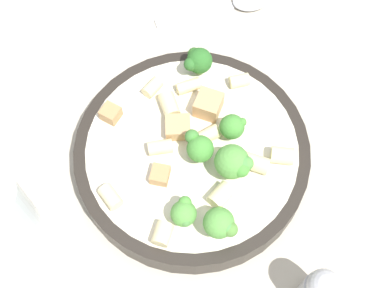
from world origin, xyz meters
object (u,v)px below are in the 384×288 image
(rigatoni_10, at_px, (152,87))
(rigatoni_0, at_px, (169,105))
(chicken_chunk_2, at_px, (177,128))
(rigatoni_9, at_px, (110,197))
(pasta_bowl, at_px, (192,154))
(chicken_chunk_3, at_px, (111,113))
(broccoli_floret_4, at_px, (220,223))
(rigatoni_1, at_px, (255,163))
(rigatoni_2, at_px, (239,81))
(broccoli_floret_0, at_px, (184,213))
(rigatoni_5, at_px, (221,195))
(rigatoni_8, at_px, (206,135))
(rigatoni_3, at_px, (282,155))
(broccoli_floret_1, at_px, (198,61))
(chicken_chunk_1, at_px, (209,105))
(rigatoni_4, at_px, (160,147))
(broccoli_floret_2, at_px, (234,163))
(broccoli_floret_3, at_px, (198,148))
(spoon, at_px, (236,3))
(broccoli_floret_5, at_px, (232,127))
(chicken_chunk_0, at_px, (160,175))
(rigatoni_6, at_px, (162,234))
(rigatoni_7, at_px, (188,86))

(rigatoni_10, bearing_deg, rigatoni_0, 93.74)
(chicken_chunk_2, bearing_deg, rigatoni_9, 14.55)
(pasta_bowl, xyz_separation_m, chicken_chunk_3, (0.05, -0.08, 0.02))
(broccoli_floret_4, distance_m, rigatoni_1, 0.08)
(rigatoni_2, bearing_deg, rigatoni_10, -30.02)
(broccoli_floret_0, xyz_separation_m, rigatoni_5, (-0.04, 0.00, -0.01))
(rigatoni_8, distance_m, chicken_chunk_2, 0.03)
(pasta_bowl, xyz_separation_m, rigatoni_8, (-0.02, -0.00, 0.02))
(rigatoni_3, xyz_separation_m, rigatoni_10, (0.06, -0.15, -0.00))
(broccoli_floret_1, distance_m, rigatoni_9, 0.18)
(rigatoni_0, height_order, chicken_chunk_1, chicken_chunk_1)
(broccoli_floret_1, relative_size, rigatoni_4, 1.34)
(broccoli_floret_2, bearing_deg, rigatoni_2, -130.96)
(broccoli_floret_0, relative_size, rigatoni_9, 1.33)
(pasta_bowl, relative_size, rigatoni_1, 8.34)
(pasta_bowl, relative_size, rigatoni_10, 11.81)
(broccoli_floret_3, distance_m, rigatoni_8, 0.03)
(broccoli_floret_4, xyz_separation_m, rigatoni_4, (-0.00, -0.11, -0.02))
(spoon, bearing_deg, rigatoni_3, 63.25)
(rigatoni_0, bearing_deg, rigatoni_10, -86.26)
(broccoli_floret_5, relative_size, rigatoni_0, 1.18)
(broccoli_floret_3, distance_m, rigatoni_9, 0.10)
(broccoli_floret_4, distance_m, chicken_chunk_0, 0.08)
(rigatoni_4, xyz_separation_m, rigatoni_9, (0.07, 0.02, 0.00))
(chicken_chunk_2, height_order, chicken_chunk_3, same)
(rigatoni_6, relative_size, rigatoni_7, 0.81)
(broccoli_floret_4, height_order, rigatoni_3, broccoli_floret_4)
(rigatoni_2, relative_size, rigatoni_9, 0.89)
(broccoli_floret_4, bearing_deg, broccoli_floret_2, -139.46)
(rigatoni_1, xyz_separation_m, rigatoni_2, (-0.05, -0.09, -0.00))
(pasta_bowl, xyz_separation_m, rigatoni_7, (-0.04, -0.06, 0.02))
(rigatoni_1, relative_size, rigatoni_8, 1.09)
(rigatoni_3, relative_size, rigatoni_7, 0.88)
(rigatoni_0, bearing_deg, chicken_chunk_2, 72.19)
(broccoli_floret_5, bearing_deg, rigatoni_8, -27.93)
(broccoli_floret_3, distance_m, broccoli_floret_5, 0.04)
(chicken_chunk_2, bearing_deg, rigatoni_7, -138.14)
(broccoli_floret_2, bearing_deg, chicken_chunk_0, -31.70)
(chicken_chunk_3, bearing_deg, spoon, -163.47)
(rigatoni_1, distance_m, rigatoni_4, 0.10)
(chicken_chunk_1, bearing_deg, chicken_chunk_0, 22.39)
(rigatoni_5, bearing_deg, rigatoni_4, -76.67)
(broccoli_floret_3, xyz_separation_m, chicken_chunk_2, (-0.00, -0.04, -0.01))
(broccoli_floret_1, xyz_separation_m, rigatoni_10, (0.06, -0.01, -0.01))
(broccoli_floret_3, distance_m, rigatoni_1, 0.06)
(rigatoni_6, bearing_deg, broccoli_floret_3, -147.50)
(rigatoni_5, height_order, chicken_chunk_3, rigatoni_5)
(broccoli_floret_0, bearing_deg, broccoli_floret_1, -130.09)
(rigatoni_0, bearing_deg, rigatoni_2, 167.59)
(broccoli_floret_0, distance_m, chicken_chunk_2, 0.10)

